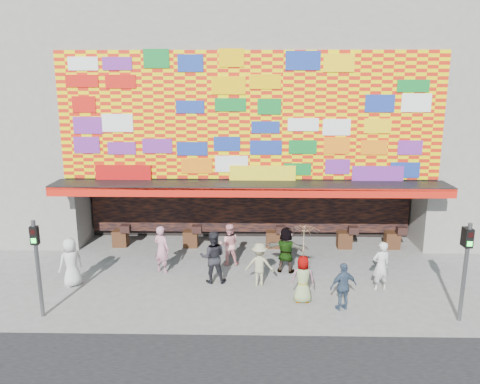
% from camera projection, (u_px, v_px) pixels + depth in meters
% --- Properties ---
extents(ground, '(90.00, 90.00, 0.00)m').
position_uv_depth(ground, '(249.00, 295.00, 15.38)').
color(ground, slate).
rests_on(ground, ground).
extents(shop_building, '(15.20, 9.40, 10.00)m').
position_uv_depth(shop_building, '(250.00, 116.00, 22.11)').
color(shop_building, gray).
rests_on(shop_building, ground).
extents(signal_left, '(0.22, 0.20, 3.00)m').
position_uv_depth(signal_left, '(37.00, 258.00, 13.62)').
color(signal_left, '#59595B').
rests_on(signal_left, ground).
extents(signal_right, '(0.22, 0.20, 3.00)m').
position_uv_depth(signal_right, '(466.00, 261.00, 13.36)').
color(signal_right, '#59595B').
rests_on(signal_right, ground).
extents(ped_a, '(0.98, 0.97, 1.71)m').
position_uv_depth(ped_a, '(71.00, 262.00, 15.93)').
color(ped_a, silver).
rests_on(ped_a, ground).
extents(ped_b, '(0.77, 0.68, 1.77)m').
position_uv_depth(ped_b, '(162.00, 249.00, 17.08)').
color(ped_b, '#B8778B').
rests_on(ped_b, ground).
extents(ped_c, '(0.94, 0.75, 1.86)m').
position_uv_depth(ped_c, '(213.00, 257.00, 16.22)').
color(ped_c, black).
rests_on(ped_c, ground).
extents(ped_d, '(1.03, 0.64, 1.52)m').
position_uv_depth(ped_d, '(259.00, 265.00, 15.99)').
color(ped_d, gray).
rests_on(ped_d, ground).
extents(ped_e, '(0.96, 0.63, 1.51)m').
position_uv_depth(ped_e, '(343.00, 286.00, 14.29)').
color(ped_e, '#394C64').
rests_on(ped_e, ground).
extents(ped_f, '(1.67, 0.87, 1.72)m').
position_uv_depth(ped_f, '(286.00, 250.00, 17.10)').
color(ped_f, gray).
rests_on(ped_f, ground).
extents(ped_g, '(0.76, 0.50, 1.54)m').
position_uv_depth(ped_g, '(303.00, 279.00, 14.78)').
color(ped_g, gray).
rests_on(ped_g, ground).
extents(ped_h, '(0.70, 0.54, 1.70)m').
position_uv_depth(ped_h, '(381.00, 266.00, 15.64)').
color(ped_h, beige).
rests_on(ped_h, ground).
extents(ped_i, '(0.81, 0.65, 1.62)m').
position_uv_depth(ped_i, '(229.00, 244.00, 17.82)').
color(ped_i, pink).
rests_on(ped_i, ground).
extents(parasol, '(1.23, 1.24, 1.80)m').
position_uv_depth(parasol, '(304.00, 239.00, 14.46)').
color(parasol, beige).
rests_on(parasol, ground).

